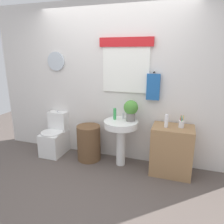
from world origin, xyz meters
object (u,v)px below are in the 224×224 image
toilet (55,138)px  wooden_cabinet (172,150)px  laundry_hamper (89,143)px  soap_bottle (115,114)px  pedestal_sink (121,131)px  potted_plant (131,109)px  lotion_bottle (166,121)px  toothbrush_cup (181,124)px

toilet → wooden_cabinet: size_ratio=1.03×
laundry_hamper → soap_bottle: (0.45, 0.05, 0.54)m
pedestal_sink → potted_plant: potted_plant is taller
wooden_cabinet → lotion_bottle: bearing=-159.1°
wooden_cabinet → potted_plant: size_ratio=2.25×
soap_bottle → lotion_bottle: bearing=-6.3°
laundry_hamper → toothbrush_cup: 1.56m
toothbrush_cup → toilet: bearing=179.7°
toilet → toothbrush_cup: 2.22m
soap_bottle → toothbrush_cup: 1.03m
wooden_cabinet → potted_plant: bearing=174.8°
toilet → toothbrush_cup: size_ratio=4.14×
wooden_cabinet → toothbrush_cup: size_ratio=4.02×
lotion_bottle → wooden_cabinet: bearing=20.9°
toilet → wooden_cabinet: bearing=-0.9°
potted_plant → pedestal_sink: bearing=-156.8°
soap_bottle → toothbrush_cup: bearing=-1.7°
wooden_cabinet → soap_bottle: soap_bottle is taller
laundry_hamper → pedestal_sink: size_ratio=0.80×
toilet → toothbrush_cup: toothbrush_cup is taller
potted_plant → toothbrush_cup: potted_plant is taller
laundry_hamper → pedestal_sink: 0.63m
pedestal_sink → toothbrush_cup: 0.93m
pedestal_sink → lotion_bottle: size_ratio=3.91×
lotion_bottle → toilet: bearing=177.9°
laundry_hamper → pedestal_sink: (0.57, 0.00, 0.28)m
soap_bottle → toilet: bearing=-179.1°
soap_bottle → potted_plant: (0.26, 0.01, 0.10)m
toilet → laundry_hamper: bearing=-2.8°
toilet → wooden_cabinet: 2.06m
soap_bottle → potted_plant: 0.28m
laundry_hamper → wooden_cabinet: bearing=0.0°
toilet → laundry_hamper: toilet is taller
wooden_cabinet → laundry_hamper: bearing=180.0°
pedestal_sink → soap_bottle: size_ratio=4.08×
toilet → potted_plant: (1.40, 0.03, 0.65)m
wooden_cabinet → lotion_bottle: lotion_bottle is taller
pedestal_sink → potted_plant: bearing=23.2°
wooden_cabinet → soap_bottle: (-0.92, 0.05, 0.47)m
toothbrush_cup → wooden_cabinet: bearing=-169.1°
laundry_hamper → soap_bottle: 0.71m
toilet → potted_plant: size_ratio=2.32×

